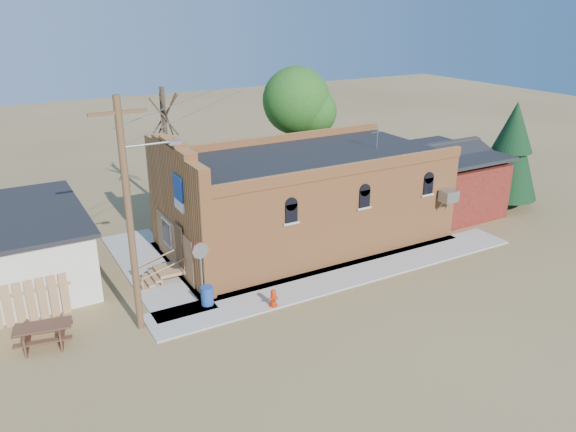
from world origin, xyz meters
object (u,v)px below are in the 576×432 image
stop_sign (201,256)px  picnic_table (44,332)px  fire_hydrant (273,298)px  brick_bar (302,199)px  utility_pole (130,213)px  trash_barrel (207,296)px

stop_sign → picnic_table: bearing=-161.1°
fire_hydrant → picnic_table: fire_hydrant is taller
brick_bar → utility_pole: bearing=-156.3°
brick_bar → trash_barrel: (-6.94, -3.99, -1.86)m
trash_barrel → fire_hydrant: bearing=-32.9°
stop_sign → picnic_table: size_ratio=1.23×
utility_pole → fire_hydrant: (5.17, -1.20, -4.31)m
utility_pole → trash_barrel: (2.84, 0.30, -4.29)m
brick_bar → picnic_table: 13.86m
picnic_table → brick_bar: bearing=26.7°
brick_bar → trash_barrel: 8.22m
fire_hydrant → trash_barrel: 2.77m
trash_barrel → picnic_table: bearing=177.3°
brick_bar → utility_pole: 10.96m
fire_hydrant → picnic_table: size_ratio=0.35×
utility_pole → trash_barrel: utility_pole is taller
brick_bar → stop_sign: (-7.02, -3.69, -0.17)m
fire_hydrant → stop_sign: 3.46m
utility_pole → picnic_table: (-3.45, 0.60, -4.24)m
trash_barrel → stop_sign: bearing=103.8°
stop_sign → brick_bar: bearing=46.6°
fire_hydrant → trash_barrel: trash_barrel is taller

